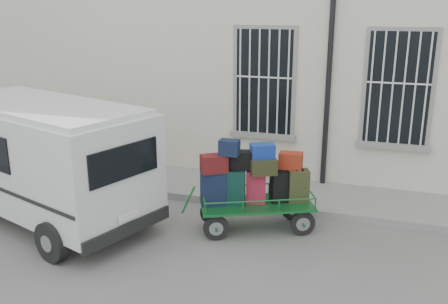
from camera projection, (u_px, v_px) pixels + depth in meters
name	position (u px, v px, depth m)	size (l,w,h in m)	color
ground	(243.00, 242.00, 8.39)	(80.00, 80.00, 0.00)	#62625E
building	(304.00, 39.00, 12.55)	(24.00, 5.15, 6.00)	beige
sidewalk	(272.00, 193.00, 10.38)	(24.00, 1.70, 0.15)	gray
luggage_cart	(253.00, 185.00, 8.62)	(2.27, 1.62, 1.67)	black
van	(44.00, 154.00, 8.92)	(4.69, 3.14, 2.20)	white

